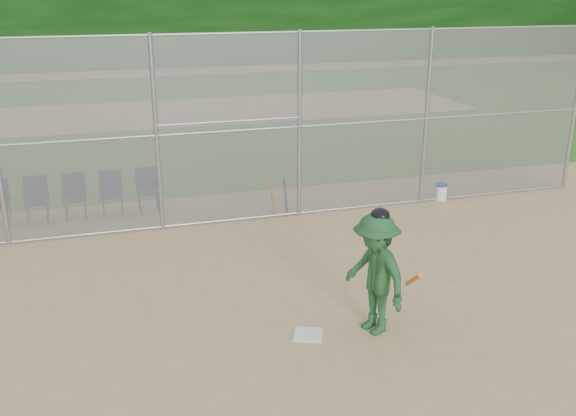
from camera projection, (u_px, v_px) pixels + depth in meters
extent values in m
plane|color=tan|center=(336.00, 331.00, 9.49)|extent=(100.00, 100.00, 0.00)
plane|color=#2D5F1C|center=(178.00, 112.00, 25.77)|extent=(100.00, 100.00, 0.00)
plane|color=tan|center=(178.00, 112.00, 25.77)|extent=(24.00, 24.00, 0.00)
cube|color=gray|center=(254.00, 129.00, 13.35)|extent=(16.00, 0.02, 4.00)
cylinder|color=#9EA3A8|center=(575.00, 109.00, 15.52)|extent=(0.09, 0.09, 4.00)
cylinder|color=#9EA3A8|center=(252.00, 33.00, 12.71)|extent=(16.00, 0.05, 0.05)
cube|color=white|center=(308.00, 335.00, 9.38)|extent=(0.54, 0.54, 0.02)
imported|color=#205229|center=(375.00, 274.00, 9.23)|extent=(0.98, 1.32, 1.83)
ellipsoid|color=black|center=(378.00, 216.00, 8.94)|extent=(0.27, 0.30, 0.23)
cylinder|color=orange|center=(413.00, 280.00, 8.96)|extent=(0.25, 0.74, 0.53)
cylinder|color=white|center=(440.00, 193.00, 15.25)|extent=(0.29, 0.29, 0.35)
cylinder|color=#233C9A|center=(441.00, 185.00, 15.19)|extent=(0.31, 0.31, 0.05)
cylinder|color=#D84C14|center=(272.00, 197.00, 14.17)|extent=(0.06, 0.33, 0.82)
cylinder|color=black|center=(285.00, 196.00, 14.26)|extent=(0.06, 0.36, 0.82)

